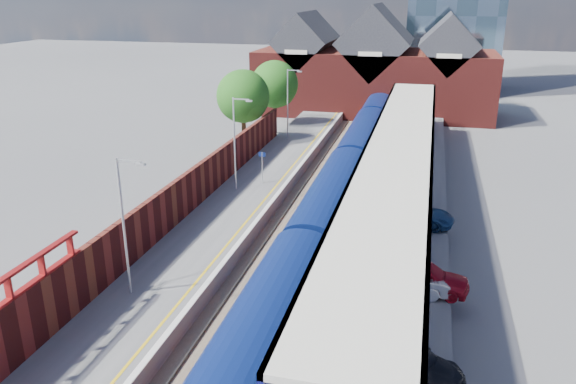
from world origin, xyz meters
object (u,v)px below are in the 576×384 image
Objects in this scene: train at (350,165)px; lamp_post_b at (126,219)px; lamp_post_c at (236,138)px; parked_car_dark at (408,360)px; parked_car_red at (423,276)px; parked_car_silver at (403,280)px; platform_sign at (262,162)px; parked_car_blue at (416,214)px; lamp_post_d at (289,100)px.

lamp_post_b is (-7.86, -20.68, 2.87)m from train.
lamp_post_c is 1.55× the size of parked_car_dark.
parked_car_red is 1.11m from parked_car_silver.
lamp_post_c is (-7.86, -4.68, 2.87)m from train.
train is at bearing 22.44° from platform_sign.
parked_car_blue is at bearing -56.19° from train.
lamp_post_d is at bearing 13.93° from parked_car_silver.
lamp_post_d is 1.54× the size of parked_car_silver.
lamp_post_d reaches higher than platform_sign.
lamp_post_c and lamp_post_d have the same top height.
platform_sign reaches higher than parked_car_dark.
lamp_post_b reaches higher than parked_car_dark.
parked_car_blue is at bearing 22.44° from parked_car_dark.
lamp_post_d is (0.00, 16.00, 0.00)m from lamp_post_c.
parked_car_dark is (13.57, -3.10, -3.34)m from lamp_post_b.
train is at bearing 69.20° from lamp_post_b.
lamp_post_b is 1.54× the size of parked_car_silver.
lamp_post_c is 14.19m from parked_car_blue.
parked_car_red is (13.99, -28.16, -3.23)m from lamp_post_d.
parked_car_red is at bearing 15.37° from lamp_post_b.
parked_car_dark is (-0.42, -6.94, -0.11)m from parked_car_red.
lamp_post_c is 18.52m from parked_car_silver.
train is 13.71× the size of parked_car_blue.
lamp_post_c is at bearing 56.98° from parked_car_dark.
lamp_post_c is 1.00× the size of lamp_post_d.
platform_sign reaches higher than parked_car_silver.
parked_car_red is 0.94× the size of parked_car_blue.
parked_car_red is at bearing -68.39° from parked_car_silver.
lamp_post_b is 1.00× the size of lamp_post_c.
lamp_post_d is (-7.86, 11.32, 2.87)m from train.
lamp_post_b reaches higher than parked_car_red.
platform_sign is 0.56× the size of parked_car_red.
lamp_post_b is 13.83m from parked_car_silver.
parked_car_silver is 9.24m from parked_car_blue.
parked_car_blue is at bearing -14.74° from lamp_post_c.
platform_sign is at bearing 75.05° from parked_car_blue.
parked_car_red is at bearing 18.16° from parked_car_dark.
parked_car_silver reaches higher than parked_car_dark.
lamp_post_d is at bearing 44.11° from parked_car_blue.
parked_car_blue is at bearing -24.70° from platform_sign.
lamp_post_b is 18.58m from parked_car_blue.
lamp_post_c is (0.00, 16.00, 0.00)m from lamp_post_b.
lamp_post_d is 31.73m from parked_car_silver.
lamp_post_c reaches higher than parked_car_dark.
train is at bearing 35.10° from parked_car_dark.
lamp_post_c is 23.67m from parked_car_dark.
platform_sign is at bearing 27.91° from parked_car_silver.
lamp_post_c is at bearing 85.01° from parked_car_blue.
lamp_post_c reaches higher than train.
lamp_post_c reaches higher than parked_car_red.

